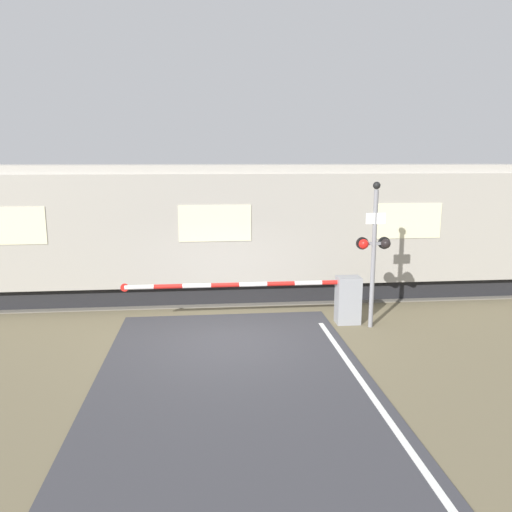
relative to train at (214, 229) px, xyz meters
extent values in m
plane|color=#6B6047|center=(0.23, -4.30, -2.04)|extent=(80.00, 80.00, 0.00)
cube|color=#666056|center=(0.23, 0.00, -2.02)|extent=(36.00, 3.20, 0.03)
cube|color=#595451|center=(0.23, -0.72, -1.96)|extent=(36.00, 0.08, 0.10)
cube|color=#595451|center=(0.23, 0.72, -1.96)|extent=(36.00, 0.08, 0.10)
cube|color=black|center=(0.00, 0.00, -1.74)|extent=(18.38, 2.67, 0.60)
cube|color=#9E998E|center=(0.00, 0.00, 0.13)|extent=(19.98, 3.14, 3.15)
cube|color=#ADA89E|center=(0.00, 0.00, 1.83)|extent=(19.58, 2.88, 0.24)
cube|color=beige|center=(5.49, -1.58, 0.37)|extent=(2.00, 0.02, 1.01)
cube|color=beige|center=(0.00, -1.58, 0.37)|extent=(2.00, 0.02, 1.01)
cube|color=beige|center=(-5.49, -1.58, 0.37)|extent=(2.00, 0.02, 1.01)
cube|color=gray|center=(3.33, -3.28, -1.43)|extent=(0.60, 0.44, 1.22)
cylinder|color=gray|center=(3.33, -3.28, -0.95)|extent=(0.16, 0.16, 0.18)
cylinder|color=red|center=(2.98, -3.28, -0.95)|extent=(0.70, 0.11, 0.11)
cylinder|color=white|center=(2.28, -3.28, -0.95)|extent=(0.70, 0.11, 0.11)
cylinder|color=red|center=(1.58, -3.28, -0.95)|extent=(0.70, 0.11, 0.11)
cylinder|color=white|center=(0.89, -3.28, -0.95)|extent=(0.70, 0.11, 0.11)
cylinder|color=red|center=(0.19, -3.28, -0.95)|extent=(0.70, 0.11, 0.11)
cylinder|color=white|center=(-0.50, -3.28, -0.95)|extent=(0.70, 0.11, 0.11)
cylinder|color=red|center=(-1.20, -3.28, -0.95)|extent=(0.70, 0.11, 0.11)
cylinder|color=white|center=(-1.90, -3.28, -0.95)|extent=(0.70, 0.11, 0.11)
cylinder|color=red|center=(-2.24, -3.28, -0.95)|extent=(0.20, 0.02, 0.20)
cylinder|color=gray|center=(3.82, -3.63, -0.32)|extent=(0.11, 0.11, 3.43)
cube|color=gray|center=(3.82, -3.63, 0.09)|extent=(0.67, 0.07, 0.07)
sphere|color=red|center=(3.54, -3.68, 0.09)|extent=(0.24, 0.24, 0.24)
sphere|color=black|center=(4.10, -3.68, 0.09)|extent=(0.24, 0.24, 0.24)
cylinder|color=black|center=(3.54, -3.57, 0.09)|extent=(0.30, 0.06, 0.30)
cylinder|color=black|center=(4.10, -3.57, 0.09)|extent=(0.30, 0.06, 0.30)
cube|color=white|center=(3.82, -3.67, 0.71)|extent=(0.48, 0.02, 0.27)
sphere|color=black|center=(3.82, -3.63, 1.49)|extent=(0.18, 0.18, 0.18)
camera|label=1|loc=(-0.24, -15.26, 2.12)|focal=35.00mm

